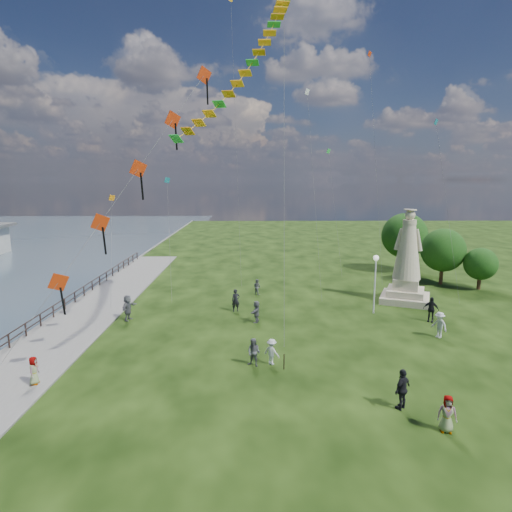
{
  "coord_description": "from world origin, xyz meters",
  "views": [
    {
      "loc": [
        -1.27,
        -19.2,
        10.36
      ],
      "look_at": [
        -1.0,
        8.0,
        5.5
      ],
      "focal_mm": 30.0,
      "sensor_mm": 36.0,
      "label": 1
    }
  ],
  "objects_px": {
    "person_8": "(439,325)",
    "person_10": "(34,372)",
    "person_1": "(254,352)",
    "person_4": "(447,414)",
    "lamppost": "(375,272)",
    "person_3": "(402,389)",
    "person_2": "(272,352)",
    "person_11": "(256,311)",
    "person_7": "(257,287)",
    "person_5": "(128,308)",
    "person_6": "(236,300)",
    "person_9": "(431,309)",
    "statue": "(407,267)"
  },
  "relations": [
    {
      "from": "person_4",
      "to": "person_5",
      "type": "bearing_deg",
      "value": 153.41
    },
    {
      "from": "person_3",
      "to": "person_10",
      "type": "distance_m",
      "value": 18.1
    },
    {
      "from": "person_3",
      "to": "person_5",
      "type": "height_order",
      "value": "person_5"
    },
    {
      "from": "person_5",
      "to": "person_9",
      "type": "distance_m",
      "value": 22.48
    },
    {
      "from": "lamppost",
      "to": "person_8",
      "type": "height_order",
      "value": "lamppost"
    },
    {
      "from": "person_2",
      "to": "person_8",
      "type": "height_order",
      "value": "person_8"
    },
    {
      "from": "person_7",
      "to": "person_10",
      "type": "distance_m",
      "value": 20.95
    },
    {
      "from": "person_6",
      "to": "person_8",
      "type": "height_order",
      "value": "person_6"
    },
    {
      "from": "lamppost",
      "to": "person_10",
      "type": "height_order",
      "value": "lamppost"
    },
    {
      "from": "lamppost",
      "to": "person_7",
      "type": "bearing_deg",
      "value": 148.3
    },
    {
      "from": "person_2",
      "to": "person_7",
      "type": "relative_size",
      "value": 1.04
    },
    {
      "from": "statue",
      "to": "person_6",
      "type": "bearing_deg",
      "value": -146.5
    },
    {
      "from": "lamppost",
      "to": "person_5",
      "type": "height_order",
      "value": "lamppost"
    },
    {
      "from": "statue",
      "to": "person_7",
      "type": "relative_size",
      "value": 5.48
    },
    {
      "from": "person_8",
      "to": "person_10",
      "type": "xyz_separation_m",
      "value": [
        -23.52,
        -6.55,
        -0.15
      ]
    },
    {
      "from": "person_3",
      "to": "person_10",
      "type": "height_order",
      "value": "person_3"
    },
    {
      "from": "person_2",
      "to": "person_4",
      "type": "distance_m",
      "value": 9.66
    },
    {
      "from": "person_4",
      "to": "person_11",
      "type": "distance_m",
      "value": 16.03
    },
    {
      "from": "person_4",
      "to": "lamppost",
      "type": "bearing_deg",
      "value": 98.13
    },
    {
      "from": "lamppost",
      "to": "person_6",
      "type": "xyz_separation_m",
      "value": [
        -10.87,
        0.62,
        -2.45
      ]
    },
    {
      "from": "person_2",
      "to": "person_3",
      "type": "height_order",
      "value": "person_3"
    },
    {
      "from": "person_4",
      "to": "person_3",
      "type": "bearing_deg",
      "value": 137.45
    },
    {
      "from": "person_3",
      "to": "person_6",
      "type": "distance_m",
      "value": 16.95
    },
    {
      "from": "statue",
      "to": "person_9",
      "type": "distance_m",
      "value": 5.75
    },
    {
      "from": "person_5",
      "to": "person_10",
      "type": "xyz_separation_m",
      "value": [
        -1.83,
        -10.34,
        -0.24
      ]
    },
    {
      "from": "person_6",
      "to": "person_10",
      "type": "height_order",
      "value": "person_6"
    },
    {
      "from": "person_7",
      "to": "lamppost",
      "type": "bearing_deg",
      "value": -167.41
    },
    {
      "from": "person_1",
      "to": "person_10",
      "type": "xyz_separation_m",
      "value": [
        -11.19,
        -2.25,
        -0.08
      ]
    },
    {
      "from": "statue",
      "to": "person_1",
      "type": "xyz_separation_m",
      "value": [
        -13.13,
        -12.89,
        -2.2
      ]
    },
    {
      "from": "statue",
      "to": "person_2",
      "type": "distance_m",
      "value": 17.68
    },
    {
      "from": "person_8",
      "to": "person_9",
      "type": "bearing_deg",
      "value": 138.2
    },
    {
      "from": "person_1",
      "to": "person_5",
      "type": "relative_size",
      "value": 0.83
    },
    {
      "from": "person_7",
      "to": "person_8",
      "type": "distance_m",
      "value": 16.21
    },
    {
      "from": "person_8",
      "to": "person_11",
      "type": "distance_m",
      "value": 12.54
    },
    {
      "from": "person_7",
      "to": "person_9",
      "type": "height_order",
      "value": "person_9"
    },
    {
      "from": "person_1",
      "to": "person_4",
      "type": "xyz_separation_m",
      "value": [
        7.99,
        -6.47,
        -0.01
      ]
    },
    {
      "from": "person_5",
      "to": "person_8",
      "type": "relative_size",
      "value": 1.11
    },
    {
      "from": "person_1",
      "to": "person_4",
      "type": "height_order",
      "value": "person_1"
    },
    {
      "from": "lamppost",
      "to": "person_2",
      "type": "bearing_deg",
      "value": -132.03
    },
    {
      "from": "lamppost",
      "to": "person_5",
      "type": "distance_m",
      "value": 19.05
    },
    {
      "from": "person_11",
      "to": "person_3",
      "type": "bearing_deg",
      "value": 44.78
    },
    {
      "from": "lamppost",
      "to": "person_2",
      "type": "distance_m",
      "value": 12.91
    },
    {
      "from": "person_4",
      "to": "person_6",
      "type": "bearing_deg",
      "value": 132.74
    },
    {
      "from": "person_1",
      "to": "person_6",
      "type": "height_order",
      "value": "person_6"
    },
    {
      "from": "statue",
      "to": "person_11",
      "type": "bearing_deg",
      "value": -134.45
    },
    {
      "from": "person_10",
      "to": "person_9",
      "type": "bearing_deg",
      "value": -70.02
    },
    {
      "from": "person_1",
      "to": "person_11",
      "type": "distance_m",
      "value": 7.56
    },
    {
      "from": "lamppost",
      "to": "person_6",
      "type": "height_order",
      "value": "lamppost"
    },
    {
      "from": "person_6",
      "to": "person_9",
      "type": "relative_size",
      "value": 0.96
    },
    {
      "from": "lamppost",
      "to": "person_3",
      "type": "bearing_deg",
      "value": -100.83
    }
  ]
}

